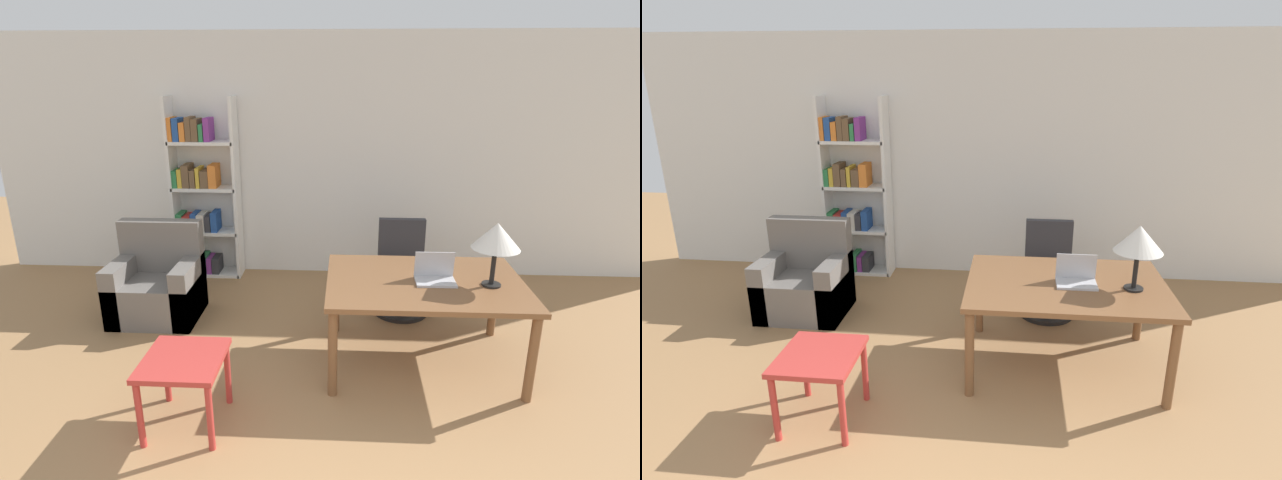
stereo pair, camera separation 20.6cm
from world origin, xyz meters
The scene contains 8 objects.
wall_back centered at (0.00, 4.53, 1.35)m, with size 8.00×0.06×2.70m.
desk centered at (0.68, 2.55, 0.64)m, with size 1.53×1.09×0.72m.
laptop centered at (0.75, 2.53, 0.77)m, with size 0.31×0.21×0.22m.
table_lamp centered at (1.17, 2.47, 1.11)m, with size 0.36×0.36×0.50m.
office_chair centered at (0.61, 3.51, 0.40)m, with size 0.53×0.53×0.91m.
side_table_blue centered at (-0.98, 1.68, 0.42)m, with size 0.51×0.55×0.51m.
armchair centered at (-1.75, 3.25, 0.30)m, with size 0.80×0.65×0.91m.
bookshelf centered at (-1.59, 4.34, 0.93)m, with size 0.75×0.28×2.04m.
Camera 1 is at (0.06, -1.09, 2.25)m, focal length 28.00 mm.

